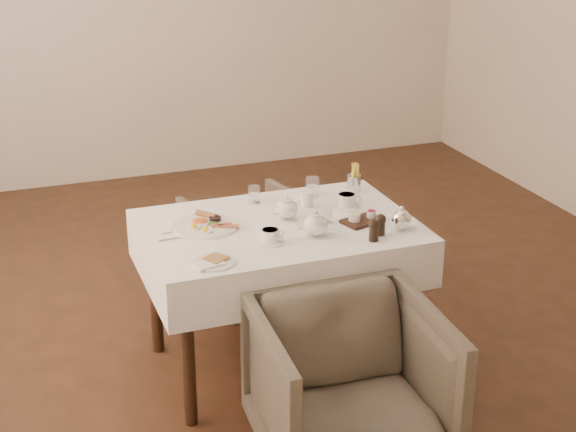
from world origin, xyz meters
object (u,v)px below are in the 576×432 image
at_px(armchair_far, 251,248).
at_px(breakfast_plate, 205,225).
at_px(armchair_near, 350,388).
at_px(table, 279,247).
at_px(teapot_centre, 287,207).

xyz_separation_m(armchair_far, breakfast_plate, (-0.44, -0.68, 0.47)).
bearing_deg(armchair_near, breakfast_plate, 114.54).
bearing_deg(armchair_near, table, 94.66).
distance_m(armchair_near, breakfast_plate, 1.06).
bearing_deg(breakfast_plate, table, -29.96).
bearing_deg(teapot_centre, armchair_far, 76.12).
height_order(armchair_far, breakfast_plate, breakfast_plate).
bearing_deg(breakfast_plate, teapot_centre, -19.84).
distance_m(table, breakfast_plate, 0.37).
bearing_deg(breakfast_plate, armchair_far, 42.74).
relative_size(armchair_near, teapot_centre, 5.20).
bearing_deg(armchair_far, breakfast_plate, 45.59).
distance_m(armchair_near, armchair_far, 1.59).
height_order(armchair_near, armchair_far, armchair_near).
xyz_separation_m(table, armchair_far, (0.11, 0.77, -0.34)).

